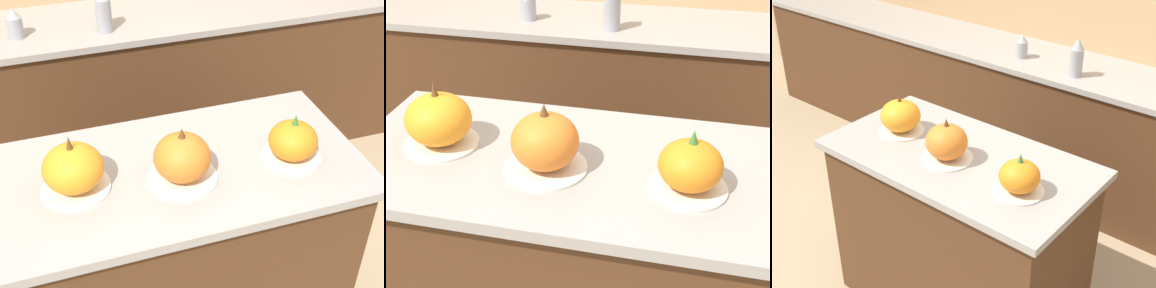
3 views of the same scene
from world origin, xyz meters
TOP-DOWN VIEW (x-y plane):
  - kitchen_island at (0.00, 0.00)m, footprint 1.24×0.66m
  - back_counter at (0.00, 1.31)m, footprint 6.00×0.60m
  - pumpkin_cake_left at (-0.36, -0.00)m, footprint 0.22×0.22m
  - pumpkin_cake_center at (-0.02, -0.06)m, footprint 0.23×0.23m
  - pumpkin_cake_right at (0.37, -0.07)m, footprint 0.21×0.21m
  - bottle_tall at (-0.05, 1.16)m, footprint 0.08×0.08m
  - bottle_short at (-0.48, 1.22)m, footprint 0.08×0.08m

SIDE VIEW (x-z plane):
  - back_counter at x=0.00m, z-range 0.00..0.93m
  - kitchen_island at x=0.00m, z-range 0.00..0.93m
  - pumpkin_cake_right at x=0.37m, z-range 0.91..1.09m
  - bottle_short at x=-0.48m, z-range 0.92..1.07m
  - pumpkin_cake_left at x=-0.36m, z-range 0.90..1.11m
  - pumpkin_cake_center at x=-0.02m, z-range 0.91..1.11m
  - bottle_tall at x=-0.05m, z-range 0.92..1.16m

